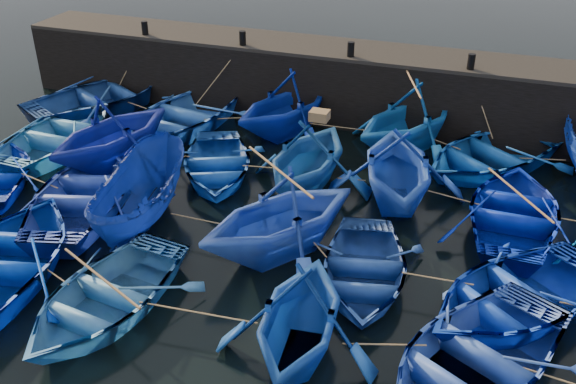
% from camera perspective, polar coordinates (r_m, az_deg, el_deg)
% --- Properties ---
extents(ground, '(120.00, 120.00, 0.00)m').
position_cam_1_polar(ground, '(15.53, -3.99, -7.76)').
color(ground, black).
rests_on(ground, ground).
extents(quay_wall, '(26.00, 2.50, 2.50)m').
position_cam_1_polar(quay_wall, '(23.79, 5.97, 9.37)').
color(quay_wall, black).
rests_on(quay_wall, ground).
extents(quay_top, '(26.00, 2.50, 0.12)m').
position_cam_1_polar(quay_top, '(23.37, 6.14, 12.39)').
color(quay_top, black).
rests_on(quay_top, quay_wall).
extents(bollard_0, '(0.24, 0.24, 0.50)m').
position_cam_1_polar(bollard_0, '(25.49, -12.61, 14.04)').
color(bollard_0, black).
rests_on(bollard_0, quay_top).
extents(bollard_1, '(0.24, 0.24, 0.50)m').
position_cam_1_polar(bollard_1, '(23.68, -4.06, 13.49)').
color(bollard_1, black).
rests_on(bollard_1, quay_top).
extents(bollard_2, '(0.24, 0.24, 0.50)m').
position_cam_1_polar(bollard_2, '(22.44, 5.60, 12.52)').
color(bollard_2, black).
rests_on(bollard_2, quay_top).
extents(bollard_3, '(0.24, 0.24, 0.50)m').
position_cam_1_polar(bollard_3, '(21.88, 15.98, 11.08)').
color(bollard_3, black).
rests_on(bollard_3, quay_top).
extents(boat_0, '(6.37, 6.99, 1.19)m').
position_cam_1_polar(boat_0, '(25.53, -16.27, 8.19)').
color(boat_0, navy).
rests_on(boat_0, ground).
extents(boat_1, '(5.01, 6.31, 1.18)m').
position_cam_1_polar(boat_1, '(23.13, -9.51, 6.76)').
color(boat_1, blue).
rests_on(boat_1, ground).
extents(boat_2, '(5.28, 5.58, 2.31)m').
position_cam_1_polar(boat_2, '(22.28, -0.24, 7.85)').
color(boat_2, '#09269D').
rests_on(boat_2, ground).
extents(boat_3, '(5.70, 5.94, 2.42)m').
position_cam_1_polar(boat_3, '(21.40, 10.66, 6.54)').
color(boat_3, blue).
rests_on(boat_3, ground).
extents(boat_4, '(6.19, 6.44, 1.09)m').
position_cam_1_polar(boat_4, '(21.05, 17.51, 3.24)').
color(boat_4, '#0F4BA6').
rests_on(boat_4, ground).
extents(boat_6, '(3.97, 5.42, 1.10)m').
position_cam_1_polar(boat_6, '(22.74, -19.61, 4.88)').
color(boat_6, blue).
rests_on(boat_6, ground).
extents(boat_7, '(5.09, 5.52, 2.41)m').
position_cam_1_polar(boat_7, '(20.78, -15.41, 5.24)').
color(boat_7, navy).
rests_on(boat_7, ground).
extents(boat_8, '(4.67, 5.30, 0.91)m').
position_cam_1_polar(boat_8, '(19.80, -6.42, 2.51)').
color(boat_8, '#1449AC').
rests_on(boat_8, ground).
extents(boat_9, '(4.12, 4.66, 2.29)m').
position_cam_1_polar(boat_9, '(18.66, 1.84, 3.30)').
color(boat_9, '#154A89').
rests_on(boat_9, ground).
extents(boat_10, '(5.04, 5.49, 2.42)m').
position_cam_1_polar(boat_10, '(18.21, 9.79, 2.38)').
color(boat_10, blue).
rests_on(boat_10, ground).
extents(boat_11, '(3.63, 5.04, 1.04)m').
position_cam_1_polar(boat_11, '(18.12, 19.58, -1.66)').
color(boat_11, '#001893').
rests_on(boat_11, ground).
extents(boat_14, '(5.13, 6.18, 1.11)m').
position_cam_1_polar(boat_14, '(18.74, -17.62, -0.11)').
color(boat_14, '#223CA3').
rests_on(boat_14, ground).
extents(boat_15, '(2.51, 4.92, 1.82)m').
position_cam_1_polar(boat_15, '(17.46, -13.05, -0.36)').
color(boat_15, navy).
rests_on(boat_15, ground).
extents(boat_16, '(5.74, 5.89, 2.36)m').
position_cam_1_polar(boat_16, '(15.70, -0.76, -2.01)').
color(boat_16, blue).
rests_on(boat_16, ground).
extents(boat_17, '(3.83, 4.75, 0.87)m').
position_cam_1_polar(boat_17, '(15.20, 6.73, -6.80)').
color(boat_17, navy).
rests_on(boat_17, ground).
extents(boat_18, '(5.95, 6.18, 1.04)m').
position_cam_1_polar(boat_18, '(15.06, 19.59, -8.57)').
color(boat_18, '#0C32B5').
rests_on(boat_18, ground).
extents(boat_21, '(4.93, 6.03, 1.10)m').
position_cam_1_polar(boat_21, '(16.65, -23.55, -5.35)').
color(boat_21, '#002B9C').
rests_on(boat_21, ground).
extents(boat_22, '(3.87, 5.01, 0.96)m').
position_cam_1_polar(boat_22, '(14.81, -16.06, -8.85)').
color(boat_22, '#3776CF').
rests_on(boat_22, ground).
extents(boat_23, '(3.71, 4.19, 2.04)m').
position_cam_1_polar(boat_23, '(12.91, 1.00, -10.90)').
color(boat_23, '#1144A8').
rests_on(boat_23, ground).
extents(boat_24, '(5.54, 6.14, 1.05)m').
position_cam_1_polar(boat_24, '(13.26, 16.13, -13.93)').
color(boat_24, blue).
rests_on(boat_24, ground).
extents(wooden_crate, '(0.52, 0.43, 0.28)m').
position_cam_1_polar(wooden_crate, '(18.05, 2.82, 6.82)').
color(wooden_crate, brown).
rests_on(wooden_crate, boat_9).
extents(mooring_ropes, '(17.88, 11.70, 2.10)m').
position_cam_1_polar(mooring_ropes, '(18.95, 1.66, 2.82)').
color(mooring_ropes, tan).
rests_on(mooring_ropes, ground).
extents(loose_oars, '(10.63, 12.55, 1.51)m').
position_cam_1_polar(loose_oars, '(16.57, 4.98, 1.85)').
color(loose_oars, '#99724C').
rests_on(loose_oars, ground).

